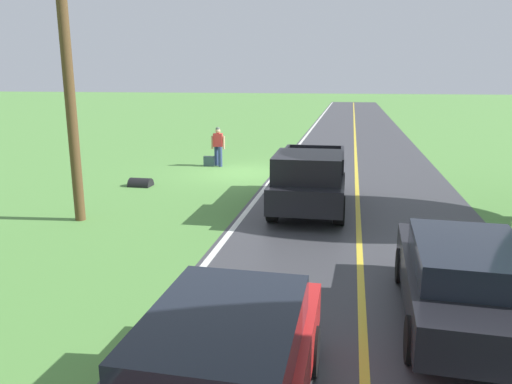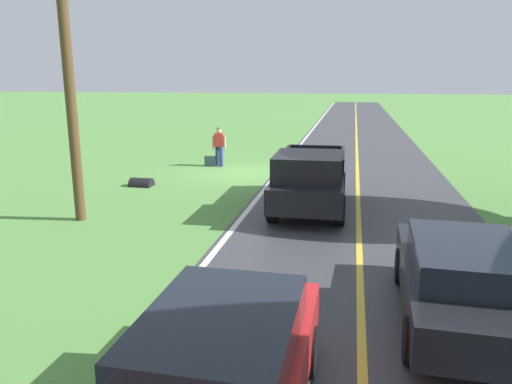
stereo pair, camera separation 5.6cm
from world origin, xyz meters
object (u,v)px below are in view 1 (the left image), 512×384
object	(u,v)px
pickup_truck_passing	(310,178)
sedan_ahead_same_lane	(220,374)
hitchhiker_walking	(218,144)
sedan_mid_oncoming	(465,279)
suitcase_carried	(209,161)
utility_pole_roadside	(69,84)

from	to	relation	value
pickup_truck_passing	sedan_ahead_same_lane	xyz separation A→B (m)	(0.14, 9.65, -0.21)
hitchhiker_walking	sedan_ahead_same_lane	bearing A→B (deg)	105.39
sedan_mid_oncoming	pickup_truck_passing	bearing A→B (deg)	-64.89
suitcase_carried	sedan_mid_oncoming	xyz separation A→B (m)	(-8.04, 12.90, 0.53)
hitchhiker_walking	utility_pole_roadside	distance (m)	9.43
pickup_truck_passing	suitcase_carried	bearing A→B (deg)	-52.10
pickup_truck_passing	sedan_ahead_same_lane	world-z (taller)	pickup_truck_passing
suitcase_carried	utility_pole_roadside	distance (m)	9.51
suitcase_carried	pickup_truck_passing	distance (m)	8.21
pickup_truck_passing	sedan_ahead_same_lane	size ratio (longest dim) A/B	1.23
hitchhiker_walking	sedan_mid_oncoming	world-z (taller)	hitchhiker_walking
sedan_mid_oncoming	sedan_ahead_same_lane	size ratio (longest dim) A/B	1.01
hitchhiker_walking	sedan_ahead_same_lane	distance (m)	16.82
pickup_truck_passing	sedan_mid_oncoming	bearing A→B (deg)	115.11
utility_pole_roadside	pickup_truck_passing	bearing A→B (deg)	-159.33
hitchhiker_walking	sedan_mid_oncoming	xyz separation A→B (m)	(-7.63, 13.01, -0.23)
utility_pole_roadside	sedan_mid_oncoming	bearing A→B (deg)	155.84
hitchhiker_walking	suitcase_carried	xyz separation A→B (m)	(0.41, 0.11, -0.76)
sedan_ahead_same_lane	utility_pole_roadside	size ratio (longest dim) A/B	0.60
hitchhiker_walking	utility_pole_roadside	size ratio (longest dim) A/B	0.24
hitchhiker_walking	sedan_mid_oncoming	distance (m)	15.08
suitcase_carried	utility_pole_roadside	world-z (taller)	utility_pole_roadside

